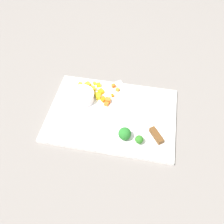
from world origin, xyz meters
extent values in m
plane|color=slate|center=(0.00, 0.00, 0.00)|extent=(4.00, 4.00, 0.00)
cube|color=white|center=(0.00, 0.00, 0.01)|extent=(0.46, 0.32, 0.01)
cylinder|color=white|center=(0.12, -0.05, 0.03)|extent=(0.09, 0.09, 0.03)
cube|color=silver|center=(-0.04, -0.10, 0.01)|extent=(0.12, 0.16, 0.00)
cube|color=brown|center=(-0.16, 0.07, 0.02)|extent=(0.05, 0.06, 0.02)
cube|color=orange|center=(0.04, -0.05, 0.02)|extent=(0.02, 0.02, 0.01)
cube|color=orange|center=(0.03, -0.04, 0.02)|extent=(0.02, 0.02, 0.01)
cube|color=orange|center=(0.02, -0.13, 0.02)|extent=(0.02, 0.02, 0.01)
cube|color=orange|center=(0.05, -0.07, 0.02)|extent=(0.01, 0.01, 0.01)
cube|color=orange|center=(0.00, -0.12, 0.02)|extent=(0.02, 0.02, 0.01)
cube|color=orange|center=(0.03, -0.05, 0.02)|extent=(0.02, 0.02, 0.02)
cube|color=orange|center=(0.01, -0.08, 0.02)|extent=(0.01, 0.01, 0.01)
cube|color=yellow|center=(0.15, -0.12, 0.02)|extent=(0.02, 0.02, 0.01)
cube|color=yellow|center=(0.12, -0.12, 0.02)|extent=(0.03, 0.03, 0.02)
cube|color=yellow|center=(0.07, -0.07, 0.02)|extent=(0.02, 0.02, 0.02)
cube|color=yellow|center=(0.08, -0.08, 0.02)|extent=(0.02, 0.02, 0.01)
cube|color=yellow|center=(0.08, -0.13, 0.02)|extent=(0.02, 0.02, 0.01)
cube|color=yellow|center=(0.06, -0.09, 0.02)|extent=(0.03, 0.03, 0.02)
cube|color=yellow|center=(0.14, -0.10, 0.02)|extent=(0.02, 0.02, 0.01)
cube|color=yellow|center=(0.09, -0.10, 0.02)|extent=(0.02, 0.02, 0.01)
cube|color=yellow|center=(0.10, -0.13, 0.02)|extent=(0.02, 0.02, 0.01)
cylinder|color=#82BC67|center=(-0.06, 0.09, 0.02)|extent=(0.02, 0.02, 0.01)
sphere|color=#246D25|center=(-0.06, 0.09, 0.03)|extent=(0.04, 0.04, 0.04)
cylinder|color=#8BB661|center=(-0.11, 0.10, 0.02)|extent=(0.01, 0.01, 0.01)
sphere|color=#2B6C20|center=(-0.11, 0.10, 0.03)|extent=(0.03, 0.03, 0.03)
camera|label=1|loc=(-0.10, 0.54, 0.72)|focal=39.48mm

